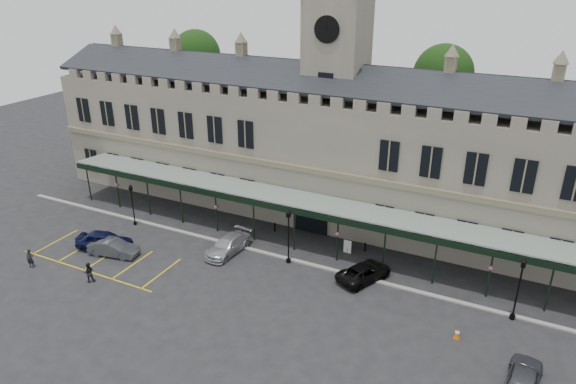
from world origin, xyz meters
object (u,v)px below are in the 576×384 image
at_px(traffic_cone, 457,334).
at_px(car_left_a, 104,241).
at_px(car_left_b, 113,248).
at_px(lamp_post_mid, 288,231).
at_px(clock_tower, 336,82).
at_px(person_b, 89,272).
at_px(lamp_post_left, 132,201).
at_px(car_van, 364,272).
at_px(car_right_a, 523,379).
at_px(person_a, 30,259).
at_px(sign_board, 347,247).
at_px(lamp_post_right, 519,283).
at_px(station_building, 333,151).
at_px(car_taxi, 228,245).

height_order(traffic_cone, car_left_a, car_left_a).
bearing_deg(car_left_b, lamp_post_mid, -79.66).
relative_size(clock_tower, person_b, 14.77).
distance_m(lamp_post_left, car_van, 22.95).
xyz_separation_m(car_right_a, person_b, (-31.30, -2.73, 0.04)).
bearing_deg(person_b, person_a, -39.52).
bearing_deg(sign_board, person_a, -144.21).
height_order(lamp_post_right, car_right_a, lamp_post_right).
relative_size(station_building, person_a, 36.03).
relative_size(sign_board, car_left_b, 0.28).
bearing_deg(car_left_a, traffic_cone, -104.69).
bearing_deg(lamp_post_right, person_b, -162.39).
bearing_deg(clock_tower, person_a, -130.99).
height_order(car_left_b, car_right_a, car_right_a).
xyz_separation_m(car_left_a, person_a, (-3.22, -4.98, 0.01)).
relative_size(car_taxi, person_b, 2.97).
bearing_deg(person_b, lamp_post_left, -113.79).
height_order(lamp_post_right, car_taxi, lamp_post_right).
height_order(station_building, traffic_cone, station_building).
bearing_deg(lamp_post_right, car_taxi, -177.66).
bearing_deg(car_taxi, car_right_a, -8.78).
bearing_deg(lamp_post_mid, lamp_post_right, 0.39).
xyz_separation_m(lamp_post_left, lamp_post_mid, (16.36, 0.27, 0.47)).
distance_m(lamp_post_right, car_left_a, 33.47).
bearing_deg(sign_board, person_b, -137.19).
xyz_separation_m(clock_tower, traffic_cone, (14.83, -14.63, -12.77)).
relative_size(car_left_a, car_taxi, 0.97).
distance_m(lamp_post_right, car_van, 11.24).
distance_m(traffic_cone, person_a, 33.65).
distance_m(car_left_b, person_a, 6.52).
height_order(lamp_post_left, lamp_post_right, lamp_post_right).
height_order(station_building, car_van, station_building).
distance_m(lamp_post_right, car_right_a, 7.29).
height_order(lamp_post_mid, car_taxi, lamp_post_mid).
height_order(sign_board, car_van, car_van).
distance_m(lamp_post_right, person_b, 31.86).
xyz_separation_m(car_left_a, person_b, (2.70, -4.42, 0.01)).
relative_size(person_a, person_b, 0.99).
bearing_deg(clock_tower, car_left_a, -133.19).
distance_m(traffic_cone, car_right_a, 5.18).
xyz_separation_m(clock_tower, sign_board, (4.37, -7.23, -12.52)).
bearing_deg(lamp_post_mid, person_a, -151.74).
bearing_deg(traffic_cone, car_left_a, -177.41).
height_order(lamp_post_mid, person_b, lamp_post_mid).
distance_m(clock_tower, traffic_cone, 24.43).
xyz_separation_m(lamp_post_mid, car_taxi, (-5.43, -0.82, -2.24)).
bearing_deg(lamp_post_left, person_b, -68.87).
distance_m(lamp_post_left, lamp_post_mid, 16.37).
relative_size(clock_tower, person_a, 14.89).
bearing_deg(traffic_cone, lamp_post_right, 50.49).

